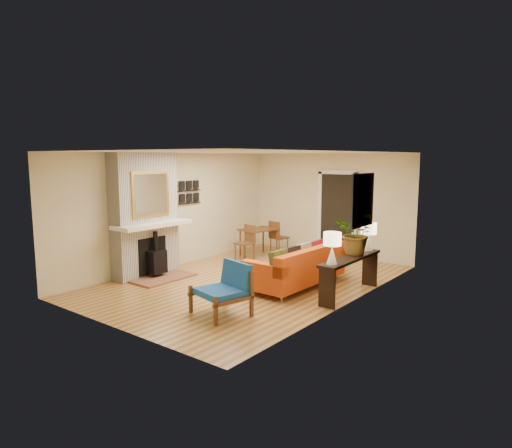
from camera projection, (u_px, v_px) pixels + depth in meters
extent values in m
plane|color=tan|center=(250.00, 281.00, 9.31)|extent=(6.50, 6.50, 0.00)
plane|color=white|center=(250.00, 152.00, 8.93)|extent=(6.50, 6.50, 0.00)
plane|color=beige|center=(329.00, 204.00, 11.66)|extent=(4.50, 0.00, 4.50)
plane|color=beige|center=(110.00, 241.00, 6.58)|extent=(4.50, 0.00, 4.50)
plane|color=beige|center=(174.00, 210.00, 10.49)|extent=(0.00, 6.50, 6.50)
plane|color=beige|center=(353.00, 228.00, 7.76)|extent=(0.00, 6.50, 6.50)
cube|color=black|center=(337.00, 215.00, 11.52)|extent=(0.88, 0.06, 2.10)
cube|color=white|center=(320.00, 214.00, 11.81)|extent=(0.10, 0.08, 2.18)
cube|color=white|center=(355.00, 217.00, 11.22)|extent=(0.10, 0.08, 2.18)
cube|color=white|center=(338.00, 172.00, 11.36)|extent=(1.08, 0.08, 0.10)
cube|color=black|center=(362.00, 200.00, 8.02)|extent=(0.04, 0.85, 0.95)
cube|color=slate|center=(361.00, 200.00, 8.04)|extent=(0.01, 0.70, 0.80)
cube|color=black|center=(186.00, 204.00, 10.72)|extent=(0.06, 0.95, 0.02)
cube|color=black|center=(186.00, 191.00, 10.68)|extent=(0.06, 0.95, 0.02)
cube|color=white|center=(144.00, 188.00, 9.50)|extent=(0.42, 1.50, 1.48)
cube|color=white|center=(146.00, 249.00, 9.69)|extent=(0.42, 1.50, 1.12)
cube|color=white|center=(153.00, 224.00, 9.45)|extent=(0.60, 1.68, 0.08)
cube|color=black|center=(152.00, 256.00, 9.57)|extent=(0.03, 0.72, 0.78)
cube|color=brown|center=(162.00, 278.00, 9.46)|extent=(0.75, 1.30, 0.04)
cube|color=black|center=(156.00, 262.00, 9.52)|extent=(0.30, 0.36, 0.48)
cylinder|color=black|center=(156.00, 241.00, 9.46)|extent=(0.10, 0.10, 0.40)
cube|color=gold|center=(151.00, 194.00, 9.38)|extent=(0.04, 0.95, 0.95)
cube|color=silver|center=(151.00, 194.00, 9.37)|extent=(0.01, 0.82, 0.82)
cylinder|color=silver|center=(249.00, 291.00, 8.44)|extent=(0.04, 0.04, 0.11)
cylinder|color=silver|center=(282.00, 298.00, 7.98)|extent=(0.04, 0.04, 0.11)
cylinder|color=silver|center=(307.00, 270.00, 9.95)|extent=(0.04, 0.04, 0.11)
cylinder|color=silver|center=(337.00, 276.00, 9.49)|extent=(0.04, 0.04, 0.11)
cube|color=#F14C16|center=(296.00, 272.00, 8.93)|extent=(1.00, 2.24, 0.32)
cube|color=#F14C16|center=(312.00, 258.00, 8.65)|extent=(0.26, 2.22, 0.37)
cube|color=#F14C16|center=(264.00, 269.00, 8.12)|extent=(0.95, 0.21, 0.21)
cube|color=#F14C16|center=(323.00, 251.00, 9.67)|extent=(0.95, 0.21, 0.21)
cube|color=#455524|center=(280.00, 262.00, 8.09)|extent=(0.22, 0.43, 0.44)
cube|color=black|center=(293.00, 258.00, 8.41)|extent=(0.22, 0.43, 0.44)
cube|color=#989994|center=(306.00, 254.00, 8.74)|extent=(0.22, 0.43, 0.44)
cube|color=maroon|center=(316.00, 251.00, 9.02)|extent=(0.22, 0.43, 0.44)
cube|color=black|center=(327.00, 248.00, 9.34)|extent=(0.22, 0.43, 0.44)
cylinder|color=silver|center=(253.00, 289.00, 8.65)|extent=(0.04, 0.04, 0.06)
cylinder|color=silver|center=(279.00, 294.00, 8.34)|extent=(0.04, 0.04, 0.06)
cylinder|color=silver|center=(268.00, 282.00, 9.13)|extent=(0.04, 0.04, 0.06)
cylinder|color=silver|center=(294.00, 286.00, 8.82)|extent=(0.04, 0.04, 0.06)
cube|color=#F14C16|center=(273.00, 278.00, 8.71)|extent=(0.77, 0.77, 0.30)
cube|color=brown|center=(208.00, 290.00, 7.57)|extent=(0.23, 0.76, 0.05)
cube|color=brown|center=(191.00, 299.00, 7.38)|extent=(0.06, 0.06, 0.45)
cube|color=brown|center=(225.00, 284.00, 7.77)|extent=(0.06, 0.06, 0.72)
cube|color=brown|center=(234.00, 301.00, 7.00)|extent=(0.23, 0.76, 0.05)
cube|color=brown|center=(216.00, 311.00, 6.81)|extent=(0.06, 0.06, 0.45)
cube|color=brown|center=(252.00, 294.00, 7.20)|extent=(0.06, 0.06, 0.72)
cube|color=blue|center=(221.00, 292.00, 7.28)|extent=(0.81, 0.78, 0.10)
cube|color=blue|center=(236.00, 274.00, 7.43)|extent=(0.70, 0.33, 0.42)
cube|color=brown|center=(259.00, 229.00, 11.58)|extent=(0.80, 1.02, 0.04)
cylinder|color=brown|center=(240.00, 243.00, 11.56)|extent=(0.05, 0.05, 0.66)
cylinder|color=brown|center=(254.00, 246.00, 11.18)|extent=(0.05, 0.05, 0.66)
cylinder|color=brown|center=(263.00, 240.00, 12.09)|extent=(0.05, 0.05, 0.66)
cylinder|color=brown|center=(277.00, 242.00, 11.71)|extent=(0.05, 0.05, 0.66)
cube|color=brown|center=(244.00, 243.00, 11.12)|extent=(0.45, 0.45, 0.04)
cube|color=brown|center=(250.00, 233.00, 11.21)|extent=(0.39, 0.11, 0.42)
cylinder|color=brown|center=(235.00, 252.00, 11.17)|extent=(0.03, 0.03, 0.41)
cylinder|color=brown|center=(244.00, 254.00, 10.94)|extent=(0.03, 0.03, 0.41)
cylinder|color=brown|center=(245.00, 250.00, 11.37)|extent=(0.03, 0.03, 0.41)
cylinder|color=brown|center=(253.00, 252.00, 11.14)|extent=(0.03, 0.03, 0.41)
cube|color=brown|center=(279.00, 238.00, 11.92)|extent=(0.45, 0.45, 0.04)
cube|color=brown|center=(274.00, 230.00, 11.76)|extent=(0.39, 0.11, 0.42)
cylinder|color=brown|center=(271.00, 245.00, 11.96)|extent=(0.03, 0.03, 0.41)
cylinder|color=brown|center=(279.00, 247.00, 11.73)|extent=(0.03, 0.03, 0.41)
cylinder|color=brown|center=(279.00, 244.00, 12.17)|extent=(0.03, 0.03, 0.41)
cylinder|color=brown|center=(288.00, 246.00, 11.94)|extent=(0.03, 0.03, 0.41)
cube|color=black|center=(351.00, 258.00, 8.20)|extent=(0.34, 1.85, 0.05)
cube|color=black|center=(327.00, 288.00, 7.59)|extent=(0.30, 0.04, 0.68)
cube|color=black|center=(370.00, 269.00, 8.92)|extent=(0.30, 0.04, 0.68)
cone|color=white|center=(332.00, 255.00, 7.62)|extent=(0.18, 0.18, 0.30)
cylinder|color=white|center=(332.00, 245.00, 7.60)|extent=(0.03, 0.03, 0.06)
cylinder|color=#FFEABF|center=(332.00, 239.00, 7.58)|extent=(0.30, 0.30, 0.22)
cone|color=white|center=(368.00, 243.00, 8.75)|extent=(0.18, 0.18, 0.30)
cylinder|color=white|center=(369.00, 233.00, 8.72)|extent=(0.03, 0.03, 0.06)
cylinder|color=#FFEABF|center=(369.00, 228.00, 8.71)|extent=(0.30, 0.30, 0.22)
imported|color=#1E5919|center=(357.00, 233.00, 8.34)|extent=(0.84, 0.77, 0.80)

